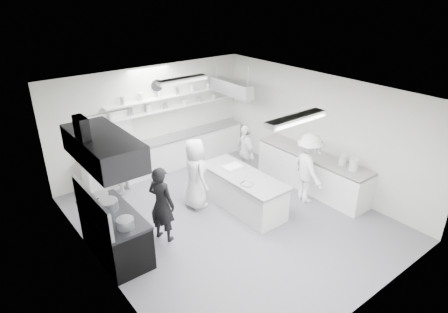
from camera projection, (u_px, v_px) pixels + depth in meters
floor at (229, 218)px, 9.08m from camera, size 6.00×7.00×0.02m
ceiling at (230, 93)px, 7.82m from camera, size 6.00×7.00×0.02m
wall_back at (152, 119)px, 10.95m from camera, size 6.00×0.04×3.00m
wall_front at (371, 236)px, 5.95m from camera, size 6.00×0.04×3.00m
wall_left at (96, 205)px, 6.77m from camera, size 0.04×7.00×3.00m
wall_right at (318, 130)px, 10.14m from camera, size 0.04×7.00×3.00m
stove at (116, 235)px, 7.71m from camera, size 0.80×1.80×0.90m
exhaust_hood at (103, 148)px, 6.92m from camera, size 0.85×2.00×0.50m
back_counter at (169, 153)px, 11.34m from camera, size 5.00×0.60×0.92m
shelf_lower at (175, 107)px, 11.15m from camera, size 4.20×0.26×0.04m
shelf_upper at (175, 95)px, 11.01m from camera, size 4.20×0.26×0.04m
pass_through_window at (109, 131)px, 10.23m from camera, size 1.30×0.04×1.00m
wall_clock at (157, 85)px, 10.64m from camera, size 0.32×0.05×0.32m
right_counter at (312, 172)px, 10.22m from camera, size 0.74×3.30×0.94m
pot_rack at (231, 88)px, 10.96m from camera, size 0.30×1.60×0.40m
light_fixture_front at (296, 119)px, 6.56m from camera, size 1.30×0.25×0.10m
light_fixture_rear at (182, 80)px, 9.14m from camera, size 1.30×0.25×0.10m
prep_island at (243, 192)px, 9.34m from camera, size 0.86×2.28×0.84m
stove_pot at (108, 206)px, 7.61m from camera, size 0.41×0.41×0.24m
cook_stove at (162, 204)px, 8.02m from camera, size 0.62×0.73×1.70m
cook_back at (116, 168)px, 9.83m from camera, size 0.91×0.88×1.48m
cook_island_left at (195, 174)px, 9.22m from camera, size 0.67×0.92×1.76m
cook_island_right at (245, 153)px, 10.55m from camera, size 0.64×1.00×1.58m
cook_right at (308, 168)px, 9.45m from camera, size 1.04×1.32×1.79m
bowl_island_a at (247, 185)px, 8.72m from camera, size 0.35×0.35×0.07m
bowl_island_b at (225, 170)px, 9.42m from camera, size 0.22×0.22×0.07m
bowl_right at (316, 154)px, 10.05m from camera, size 0.31×0.31×0.06m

